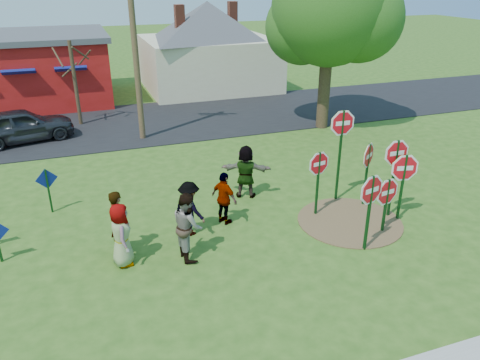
{
  "coord_description": "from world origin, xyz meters",
  "views": [
    {
      "loc": [
        -2.94,
        -11.79,
        7.07
      ],
      "look_at": [
        1.53,
        0.75,
        1.12
      ],
      "focal_mm": 35.0,
      "sensor_mm": 36.0,
      "label": 1
    }
  ],
  "objects_px": {
    "leafy_tree": "(332,13)",
    "utility_pole": "(134,39)",
    "stop_sign_d": "(368,160)",
    "suv": "(21,125)",
    "stop_sign_a": "(371,197)",
    "person_a": "(121,235)",
    "stop_sign_b": "(342,133)",
    "stop_sign_c": "(396,161)",
    "person_b": "(119,223)"
  },
  "relations": [
    {
      "from": "suv",
      "to": "leafy_tree",
      "type": "height_order",
      "value": "leafy_tree"
    },
    {
      "from": "utility_pole",
      "to": "leafy_tree",
      "type": "height_order",
      "value": "utility_pole"
    },
    {
      "from": "stop_sign_c",
      "to": "person_a",
      "type": "relative_size",
      "value": 1.53
    },
    {
      "from": "stop_sign_d",
      "to": "suv",
      "type": "height_order",
      "value": "stop_sign_d"
    },
    {
      "from": "suv",
      "to": "utility_pole",
      "type": "height_order",
      "value": "utility_pole"
    },
    {
      "from": "stop_sign_c",
      "to": "person_b",
      "type": "bearing_deg",
      "value": 176.57
    },
    {
      "from": "stop_sign_c",
      "to": "leafy_tree",
      "type": "distance_m",
      "value": 9.94
    },
    {
      "from": "stop_sign_a",
      "to": "suv",
      "type": "bearing_deg",
      "value": 111.68
    },
    {
      "from": "stop_sign_c",
      "to": "leafy_tree",
      "type": "xyz_separation_m",
      "value": [
        2.65,
        8.92,
        3.48
      ]
    },
    {
      "from": "stop_sign_d",
      "to": "stop_sign_b",
      "type": "bearing_deg",
      "value": 100.71
    },
    {
      "from": "person_b",
      "to": "leafy_tree",
      "type": "distance_m",
      "value": 14.29
    },
    {
      "from": "person_b",
      "to": "suv",
      "type": "distance_m",
      "value": 11.19
    },
    {
      "from": "stop_sign_c",
      "to": "person_b",
      "type": "xyz_separation_m",
      "value": [
        -8.16,
        0.68,
        -0.94
      ]
    },
    {
      "from": "stop_sign_c",
      "to": "utility_pole",
      "type": "relative_size",
      "value": 0.31
    },
    {
      "from": "stop_sign_a",
      "to": "leafy_tree",
      "type": "relative_size",
      "value": 0.29
    },
    {
      "from": "leafy_tree",
      "to": "person_a",
      "type": "bearing_deg",
      "value": -140.83
    },
    {
      "from": "stop_sign_c",
      "to": "person_a",
      "type": "height_order",
      "value": "stop_sign_c"
    },
    {
      "from": "person_b",
      "to": "suv",
      "type": "relative_size",
      "value": 0.42
    },
    {
      "from": "stop_sign_a",
      "to": "stop_sign_b",
      "type": "distance_m",
      "value": 3.2
    },
    {
      "from": "suv",
      "to": "stop_sign_b",
      "type": "bearing_deg",
      "value": -147.63
    },
    {
      "from": "utility_pole",
      "to": "leafy_tree",
      "type": "distance_m",
      "value": 8.9
    },
    {
      "from": "leafy_tree",
      "to": "utility_pole",
      "type": "bearing_deg",
      "value": 172.16
    },
    {
      "from": "stop_sign_b",
      "to": "suv",
      "type": "bearing_deg",
      "value": 138.47
    },
    {
      "from": "stop_sign_c",
      "to": "person_b",
      "type": "relative_size",
      "value": 1.44
    },
    {
      "from": "person_b",
      "to": "utility_pole",
      "type": "bearing_deg",
      "value": -25.21
    },
    {
      "from": "stop_sign_b",
      "to": "person_a",
      "type": "relative_size",
      "value": 1.87
    },
    {
      "from": "person_a",
      "to": "utility_pole",
      "type": "bearing_deg",
      "value": -11.45
    },
    {
      "from": "stop_sign_a",
      "to": "person_a",
      "type": "relative_size",
      "value": 1.36
    },
    {
      "from": "person_b",
      "to": "stop_sign_a",
      "type": "bearing_deg",
      "value": -121.31
    },
    {
      "from": "stop_sign_d",
      "to": "leafy_tree",
      "type": "distance_m",
      "value": 9.3
    },
    {
      "from": "person_b",
      "to": "stop_sign_d",
      "type": "bearing_deg",
      "value": -101.16
    },
    {
      "from": "stop_sign_b",
      "to": "leafy_tree",
      "type": "xyz_separation_m",
      "value": [
        3.61,
        7.35,
        2.96
      ]
    },
    {
      "from": "stop_sign_a",
      "to": "stop_sign_d",
      "type": "relative_size",
      "value": 1.04
    },
    {
      "from": "stop_sign_b",
      "to": "stop_sign_c",
      "type": "xyz_separation_m",
      "value": [
        0.96,
        -1.58,
        -0.51
      ]
    },
    {
      "from": "person_a",
      "to": "stop_sign_b",
      "type": "bearing_deg",
      "value": -78.37
    },
    {
      "from": "stop_sign_c",
      "to": "utility_pole",
      "type": "distance_m",
      "value": 12.12
    },
    {
      "from": "suv",
      "to": "stop_sign_a",
      "type": "bearing_deg",
      "value": -157.55
    },
    {
      "from": "stop_sign_d",
      "to": "utility_pole",
      "type": "bearing_deg",
      "value": 87.39
    },
    {
      "from": "utility_pole",
      "to": "stop_sign_c",
      "type": "bearing_deg",
      "value": -58.85
    },
    {
      "from": "person_a",
      "to": "utility_pole",
      "type": "relative_size",
      "value": 0.21
    },
    {
      "from": "person_b",
      "to": "leafy_tree",
      "type": "bearing_deg",
      "value": -65.71
    },
    {
      "from": "stop_sign_a",
      "to": "stop_sign_c",
      "type": "height_order",
      "value": "stop_sign_c"
    },
    {
      "from": "stop_sign_c",
      "to": "leafy_tree",
      "type": "relative_size",
      "value": 0.32
    },
    {
      "from": "leafy_tree",
      "to": "stop_sign_c",
      "type": "bearing_deg",
      "value": -106.54
    },
    {
      "from": "stop_sign_b",
      "to": "stop_sign_d",
      "type": "xyz_separation_m",
      "value": [
        0.66,
        -0.64,
        -0.78
      ]
    },
    {
      "from": "stop_sign_d",
      "to": "person_b",
      "type": "height_order",
      "value": "stop_sign_d"
    },
    {
      "from": "stop_sign_b",
      "to": "stop_sign_c",
      "type": "relative_size",
      "value": 1.22
    },
    {
      "from": "suv",
      "to": "leafy_tree",
      "type": "xyz_separation_m",
      "value": [
        13.92,
        -2.5,
        4.55
      ]
    },
    {
      "from": "stop_sign_a",
      "to": "utility_pole",
      "type": "distance_m",
      "value": 12.66
    },
    {
      "from": "stop_sign_d",
      "to": "person_a",
      "type": "bearing_deg",
      "value": 151.08
    }
  ]
}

